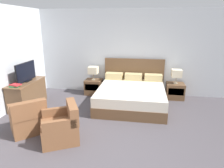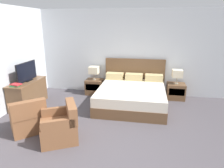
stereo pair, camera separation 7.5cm
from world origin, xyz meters
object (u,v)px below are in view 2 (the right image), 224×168
object	(u,v)px
table_lamp_left	(94,70)
table_lamp_right	(177,74)
nightstand_left	(94,87)
book_blue_cover	(16,84)
armchair_companion	(61,127)
book_red_cover	(16,86)
bed	(132,95)
tv	(27,72)
armchair_by_window	(28,119)
dresser	(28,93)
nightstand_right	(176,91)

from	to	relation	value
table_lamp_left	table_lamp_right	xyz separation A→B (m)	(2.60, 0.00, 0.00)
nightstand_left	book_blue_cover	xyz separation A→B (m)	(-1.56, -1.77, 0.52)
nightstand_left	armchair_companion	xyz separation A→B (m)	(0.07, -2.79, 0.04)
table_lamp_right	armchair_companion	xyz separation A→B (m)	(-2.52, -2.79, -0.52)
table_lamp_left	book_red_cover	bearing A→B (deg)	-131.49
bed	tv	size ratio (longest dim) A/B	2.37
bed	armchair_by_window	bearing A→B (deg)	-137.70
bed	book_red_cover	bearing A→B (deg)	-159.68
bed	book_blue_cover	world-z (taller)	bed
armchair_by_window	armchair_companion	bearing A→B (deg)	-13.69
table_lamp_left	armchair_companion	world-z (taller)	table_lamp_left
table_lamp_left	armchair_companion	size ratio (longest dim) A/B	0.47
bed	armchair_companion	distance (m)	2.41
bed	tv	distance (m)	2.99
bed	armchair_companion	bearing A→B (deg)	-120.53
book_red_cover	nightstand_left	bearing A→B (deg)	48.49
book_red_cover	armchair_by_window	world-z (taller)	armchair_by_window
nightstand_left	dresser	size ratio (longest dim) A/B	0.42
book_blue_cover	armchair_companion	bearing A→B (deg)	-31.97
nightstand_left	armchair_by_window	world-z (taller)	armchair_by_window
dresser	armchair_by_window	bearing A→B (deg)	-57.88
table_lamp_right	book_blue_cover	bearing A→B (deg)	-156.89
table_lamp_right	book_blue_cover	distance (m)	4.52
tv	book_red_cover	distance (m)	0.57
nightstand_right	dresser	bearing A→B (deg)	-162.61
table_lamp_right	armchair_by_window	size ratio (longest dim) A/B	0.45
nightstand_right	dresser	size ratio (longest dim) A/B	0.42
book_red_cover	book_blue_cover	xyz separation A→B (m)	(0.01, 0.00, 0.03)
tv	armchair_companion	xyz separation A→B (m)	(1.64, -1.54, -0.69)
nightstand_right	nightstand_left	bearing A→B (deg)	180.00
nightstand_left	dresser	distance (m)	2.04
armchair_companion	armchair_by_window	bearing A→B (deg)	166.31
table_lamp_right	tv	bearing A→B (deg)	-163.23
tv	bed	bearing A→B (deg)	10.72
dresser	book_red_cover	world-z (taller)	book_red_cover
bed	table_lamp_left	size ratio (longest dim) A/B	4.73
bed	table_lamp_left	bearing A→B (deg)	151.27
dresser	armchair_by_window	size ratio (longest dim) A/B	1.31
book_red_cover	armchair_companion	bearing A→B (deg)	-31.83
table_lamp_right	book_red_cover	world-z (taller)	table_lamp_right
book_blue_cover	armchair_companion	xyz separation A→B (m)	(1.63, -1.02, -0.48)
table_lamp_left	dresser	distance (m)	2.09
table_lamp_right	armchair_companion	bearing A→B (deg)	-132.13
book_blue_cover	table_lamp_left	bearing A→B (deg)	48.67
book_red_cover	book_blue_cover	world-z (taller)	book_blue_cover
armchair_by_window	book_blue_cover	bearing A→B (deg)	134.33
nightstand_left	book_red_cover	xyz separation A→B (m)	(-1.57, -1.77, 0.49)
nightstand_right	bed	bearing A→B (deg)	-151.32
book_blue_cover	dresser	bearing A→B (deg)	91.14
table_lamp_left	armchair_companion	distance (m)	2.84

